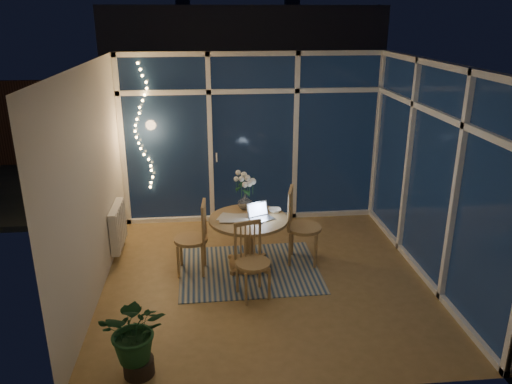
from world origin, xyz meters
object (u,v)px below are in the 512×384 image
Objects in this scene: flower_vase at (245,201)px; dining_table at (249,243)px; chair_left at (191,238)px; chair_right at (304,226)px; potted_plant at (136,339)px; laptop at (262,211)px; chair_front at (253,262)px.

dining_table is at bearing -87.26° from flower_vase.
chair_left is 4.56× the size of flower_vase.
chair_right is at bearing 5.04° from dining_table.
dining_table is 0.97× the size of chair_right.
flower_vase reaches higher than potted_plant.
flower_vase is at bearing 90.38° from laptop.
chair_left is 1.94m from potted_plant.
flower_vase is (-0.18, 0.37, -0.00)m from laptop.
chair_left is 0.93× the size of chair_right.
chair_right is at bearing 99.58° from chair_left.
chair_left is at bearing 155.82° from laptop.
potted_plant is at bearing -150.38° from laptop.
flower_vase is at bearing 92.74° from dining_table.
chair_left is at bearing -174.32° from dining_table.
chair_right is 3.56× the size of laptop.
laptop is at bearing 58.89° from chair_front.
laptop reaches higher than flower_vase.
laptop is at bearing 54.96° from potted_plant.
dining_table is 0.48m from laptop.
chair_front is 0.77m from laptop.
potted_plant is (-1.90, -2.02, -0.13)m from chair_right.
chair_front reaches higher than potted_plant.
laptop is (0.89, 0.02, 0.31)m from chair_left.
laptop is at bearing 95.38° from chair_left.
chair_front is at bearing 151.58° from chair_right.
chair_left is 1.26× the size of potted_plant.
chair_left is 3.31× the size of laptop.
chair_right is 1.35× the size of potted_plant.
chair_left reaches higher than dining_table.
flower_vase is 2.58m from potted_plant.
dining_table is 2.28m from potted_plant.
chair_left reaches higher than flower_vase.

